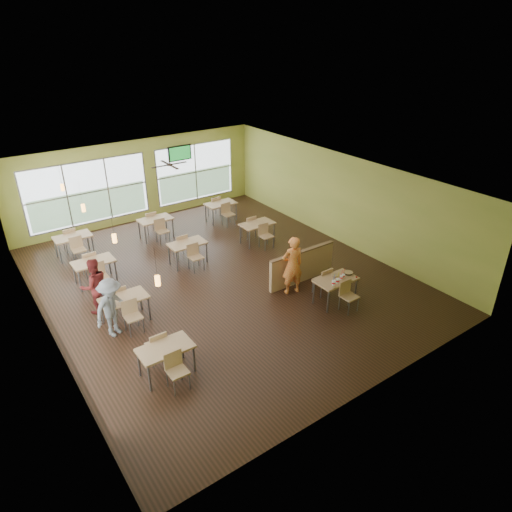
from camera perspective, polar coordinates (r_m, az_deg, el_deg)
name	(u,v)px	position (r m, az deg, el deg)	size (l,w,h in m)	color
room	(218,232)	(13.55, -4.78, 2.98)	(12.00, 12.04, 3.20)	black
window_bays	(96,223)	(15.31, -19.37, 3.91)	(9.24, 10.24, 2.38)	white
main_table	(336,283)	(13.00, 9.93, -3.30)	(1.22, 1.52, 0.87)	tan
half_wall_divider	(302,266)	(13.96, 5.76, -1.24)	(2.40, 0.14, 1.04)	tan
dining_tables	(163,250)	(14.93, -11.49, 0.79)	(6.92, 8.72, 0.87)	tan
pendant_lights	(99,223)	(12.66, -19.08, 3.94)	(0.11, 7.31, 0.86)	#2D2119
ceiling_fan	(169,165)	(15.61, -10.77, 11.16)	(1.25, 1.25, 0.29)	#2D2119
tv_backwall	(180,153)	(19.01, -9.52, 12.57)	(1.00, 0.07, 0.60)	black
man_plaid	(292,265)	(13.17, 4.57, -1.18)	(0.66, 0.43, 1.80)	#FB4D1B
patron_maroon	(95,286)	(13.06, -19.51, -3.56)	(0.78, 0.61, 1.60)	maroon
patron_grey	(112,308)	(11.98, -17.58, -6.16)	(1.04, 0.60, 1.60)	slate
cup_blue	(334,283)	(12.59, 9.68, -3.31)	(0.11, 0.11, 0.38)	white
cup_yellow	(338,281)	(12.71, 10.17, -3.06)	(0.11, 0.11, 0.38)	white
cup_red_near	(341,277)	(12.91, 10.62, -2.64)	(0.09, 0.09, 0.32)	white
cup_red_far	(343,276)	(12.99, 10.86, -2.46)	(0.09, 0.09, 0.33)	white
food_basket	(348,273)	(13.24, 11.48, -2.08)	(0.27, 0.27, 0.06)	black
ketchup_cup	(357,277)	(13.12, 12.46, -2.58)	(0.05, 0.05, 0.02)	#AC0C08
wrapper_left	(334,287)	(12.51, 9.67, -3.85)	(0.14, 0.13, 0.04)	tan
wrapper_mid	(335,275)	(13.06, 9.87, -2.37)	(0.22, 0.20, 0.06)	tan
wrapper_right	(350,280)	(12.91, 11.68, -2.98)	(0.15, 0.14, 0.04)	tan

